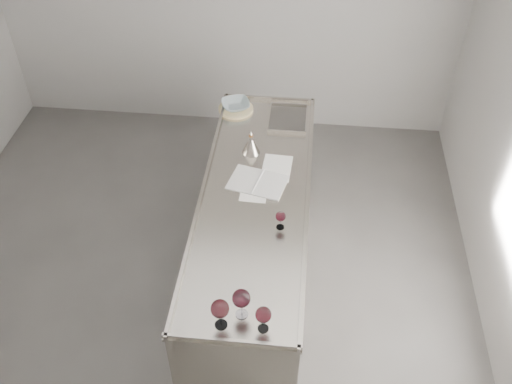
# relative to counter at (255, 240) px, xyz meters

# --- Properties ---
(room_shell) EXTENTS (4.54, 5.04, 2.84)m
(room_shell) POSITION_rel_counter_xyz_m (-0.50, -0.30, 0.93)
(room_shell) COLOR #514F4C
(room_shell) RESTS_ON ground
(counter) EXTENTS (0.77, 2.42, 0.97)m
(counter) POSITION_rel_counter_xyz_m (0.00, 0.00, 0.00)
(counter) COLOR gray
(counter) RESTS_ON ground
(wine_glass_left) EXTENTS (0.10, 0.10, 0.20)m
(wine_glass_left) POSITION_rel_counter_xyz_m (-0.08, -1.08, 0.61)
(wine_glass_left) COLOR white
(wine_glass_left) RESTS_ON counter
(wine_glass_middle) EXTENTS (0.10, 0.10, 0.20)m
(wine_glass_middle) POSITION_rel_counter_xyz_m (0.03, -1.00, 0.61)
(wine_glass_middle) COLOR white
(wine_glass_middle) RESTS_ON counter
(wine_glass_right) EXTENTS (0.09, 0.09, 0.18)m
(wine_glass_right) POSITION_rel_counter_xyz_m (0.16, -1.08, 0.59)
(wine_glass_right) COLOR white
(wine_glass_right) RESTS_ON counter
(wine_glass_small) EXTENTS (0.07, 0.07, 0.14)m
(wine_glass_small) POSITION_rel_counter_xyz_m (0.20, -0.29, 0.56)
(wine_glass_small) COLOR white
(wine_glass_small) RESTS_ON counter
(notebook) EXTENTS (0.45, 0.36, 0.02)m
(notebook) POSITION_rel_counter_xyz_m (0.01, 0.13, 0.47)
(notebook) COLOR silver
(notebook) RESTS_ON counter
(loose_paper_top) EXTENTS (0.20, 0.27, 0.00)m
(loose_paper_top) POSITION_rel_counter_xyz_m (-0.01, 0.06, 0.47)
(loose_paper_top) COLOR white
(loose_paper_top) RESTS_ON counter
(loose_paper_under) EXTENTS (0.23, 0.31, 0.00)m
(loose_paper_under) POSITION_rel_counter_xyz_m (0.13, 0.30, 0.47)
(loose_paper_under) COLOR white
(loose_paper_under) RESTS_ON counter
(trivet) EXTENTS (0.38, 0.38, 0.02)m
(trivet) POSITION_rel_counter_xyz_m (-0.26, 1.01, 0.48)
(trivet) COLOR beige
(trivet) RESTS_ON counter
(ceramic_bowl) EXTENTS (0.29, 0.29, 0.06)m
(ceramic_bowl) POSITION_rel_counter_xyz_m (-0.26, 1.01, 0.52)
(ceramic_bowl) COLOR #96AAAF
(ceramic_bowl) RESTS_ON trivet
(wine_funnel) EXTENTS (0.14, 0.14, 0.20)m
(wine_funnel) POSITION_rel_counter_xyz_m (-0.08, 0.47, 0.53)
(wine_funnel) COLOR #B2AA9E
(wine_funnel) RESTS_ON counter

